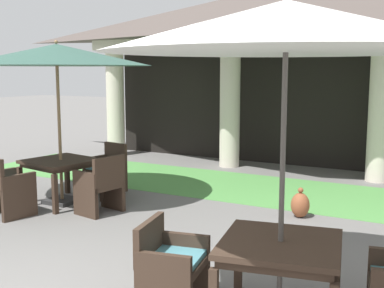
{
  "coord_description": "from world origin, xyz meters",
  "views": [
    {
      "loc": [
        2.99,
        -2.62,
        2.12
      ],
      "look_at": [
        -0.32,
        3.43,
        1.11
      ],
      "focal_mm": 46.79,
      "sensor_mm": 36.0,
      "label": 1
    }
  ],
  "objects_px": {
    "patio_table_near_foreground": "(61,165)",
    "terracotta_urn": "(300,205)",
    "patio_table_mid_left": "(280,252)",
    "patio_chair_mid_left_west": "(170,265)",
    "patio_chair_near_foreground_south": "(7,188)",
    "patio_umbrella_near_foreground": "(57,56)",
    "patio_chair_near_foreground_east": "(101,186)",
    "patio_umbrella_mid_left": "(286,28)",
    "patio_chair_near_foreground_north": "(107,170)"
  },
  "relations": [
    {
      "from": "patio_umbrella_near_foreground",
      "to": "terracotta_urn",
      "type": "xyz_separation_m",
      "value": [
        3.63,
        1.06,
        -2.17
      ]
    },
    {
      "from": "patio_table_near_foreground",
      "to": "patio_chair_mid_left_west",
      "type": "height_order",
      "value": "patio_chair_mid_left_west"
    },
    {
      "from": "patio_table_mid_left",
      "to": "terracotta_urn",
      "type": "relative_size",
      "value": 2.59
    },
    {
      "from": "patio_umbrella_mid_left",
      "to": "patio_chair_mid_left_west",
      "type": "relative_size",
      "value": 3.8
    },
    {
      "from": "patio_chair_near_foreground_east",
      "to": "patio_table_near_foreground",
      "type": "bearing_deg",
      "value": 90.0
    },
    {
      "from": "patio_chair_near_foreground_north",
      "to": "patio_chair_mid_left_west",
      "type": "height_order",
      "value": "patio_chair_near_foreground_north"
    },
    {
      "from": "terracotta_urn",
      "to": "patio_umbrella_mid_left",
      "type": "bearing_deg",
      "value": -76.58
    },
    {
      "from": "patio_chair_near_foreground_east",
      "to": "terracotta_urn",
      "type": "bearing_deg",
      "value": -55.31
    },
    {
      "from": "patio_table_near_foreground",
      "to": "terracotta_urn",
      "type": "xyz_separation_m",
      "value": [
        3.63,
        1.06,
        -0.43
      ]
    },
    {
      "from": "patio_chair_near_foreground_east",
      "to": "patio_chair_mid_left_west",
      "type": "xyz_separation_m",
      "value": [
        2.46,
        -2.06,
        -0.04
      ]
    },
    {
      "from": "patio_umbrella_near_foreground",
      "to": "terracotta_urn",
      "type": "bearing_deg",
      "value": 16.21
    },
    {
      "from": "terracotta_urn",
      "to": "patio_chair_mid_left_west",
      "type": "bearing_deg",
      "value": -93.98
    },
    {
      "from": "patio_table_near_foreground",
      "to": "patio_chair_near_foreground_south",
      "type": "xyz_separation_m",
      "value": [
        -0.17,
        -0.95,
        -0.2
      ]
    },
    {
      "from": "patio_table_near_foreground",
      "to": "patio_umbrella_mid_left",
      "type": "relative_size",
      "value": 0.39
    },
    {
      "from": "patio_umbrella_near_foreground",
      "to": "patio_table_mid_left",
      "type": "height_order",
      "value": "patio_umbrella_near_foreground"
    },
    {
      "from": "patio_chair_near_foreground_north",
      "to": "terracotta_urn",
      "type": "bearing_deg",
      "value": -168.08
    },
    {
      "from": "patio_chair_near_foreground_south",
      "to": "patio_table_mid_left",
      "type": "relative_size",
      "value": 0.79
    },
    {
      "from": "patio_umbrella_near_foreground",
      "to": "patio_chair_near_foreground_north",
      "type": "distance_m",
      "value": 2.19
    },
    {
      "from": "patio_chair_near_foreground_east",
      "to": "patio_table_mid_left",
      "type": "relative_size",
      "value": 0.77
    },
    {
      "from": "patio_chair_near_foreground_east",
      "to": "patio_chair_near_foreground_south",
      "type": "bearing_deg",
      "value": 135.05
    },
    {
      "from": "patio_chair_near_foreground_north",
      "to": "terracotta_urn",
      "type": "relative_size",
      "value": 1.91
    },
    {
      "from": "patio_table_near_foreground",
      "to": "patio_umbrella_near_foreground",
      "type": "distance_m",
      "value": 1.74
    },
    {
      "from": "patio_table_near_foreground",
      "to": "patio_umbrella_near_foreground",
      "type": "xyz_separation_m",
      "value": [
        0.0,
        -0.0,
        1.74
      ]
    },
    {
      "from": "patio_chair_mid_left_west",
      "to": "patio_chair_near_foreground_east",
      "type": "bearing_deg",
      "value": -141.05
    },
    {
      "from": "patio_table_near_foreground",
      "to": "patio_table_mid_left",
      "type": "xyz_separation_m",
      "value": [
        4.37,
        -2.04,
        -0.0
      ]
    },
    {
      "from": "patio_umbrella_mid_left",
      "to": "terracotta_urn",
      "type": "relative_size",
      "value": 6.68
    },
    {
      "from": "patio_chair_near_foreground_north",
      "to": "patio_umbrella_near_foreground",
      "type": "bearing_deg",
      "value": 90.0
    },
    {
      "from": "patio_chair_near_foreground_east",
      "to": "patio_chair_mid_left_west",
      "type": "relative_size",
      "value": 1.13
    },
    {
      "from": "patio_umbrella_near_foreground",
      "to": "patio_chair_near_foreground_east",
      "type": "bearing_deg",
      "value": -10.15
    },
    {
      "from": "patio_umbrella_mid_left",
      "to": "patio_chair_near_foreground_south",
      "type": "bearing_deg",
      "value": 166.54
    },
    {
      "from": "patio_umbrella_mid_left",
      "to": "patio_table_mid_left",
      "type": "bearing_deg",
      "value": 45.0
    },
    {
      "from": "patio_umbrella_near_foreground",
      "to": "patio_table_near_foreground",
      "type": "bearing_deg",
      "value": 90.0
    },
    {
      "from": "terracotta_urn",
      "to": "patio_table_mid_left",
      "type": "bearing_deg",
      "value": -76.58
    },
    {
      "from": "patio_chair_near_foreground_south",
      "to": "patio_umbrella_mid_left",
      "type": "relative_size",
      "value": 0.3
    },
    {
      "from": "patio_umbrella_mid_left",
      "to": "terracotta_urn",
      "type": "height_order",
      "value": "patio_umbrella_mid_left"
    },
    {
      "from": "patio_table_near_foreground",
      "to": "patio_chair_mid_left_west",
      "type": "xyz_separation_m",
      "value": [
        3.4,
        -2.23,
        -0.24
      ]
    },
    {
      "from": "patio_umbrella_near_foreground",
      "to": "patio_table_mid_left",
      "type": "relative_size",
      "value": 2.58
    },
    {
      "from": "patio_chair_near_foreground_east",
      "to": "patio_umbrella_mid_left",
      "type": "xyz_separation_m",
      "value": [
        3.42,
        -1.87,
        2.04
      ]
    },
    {
      "from": "patio_table_mid_left",
      "to": "patio_chair_mid_left_west",
      "type": "height_order",
      "value": "patio_chair_mid_left_west"
    },
    {
      "from": "patio_chair_near_foreground_east",
      "to": "patio_chair_near_foreground_north",
      "type": "bearing_deg",
      "value": 44.98
    },
    {
      "from": "patio_umbrella_near_foreground",
      "to": "terracotta_urn",
      "type": "height_order",
      "value": "patio_umbrella_near_foreground"
    },
    {
      "from": "patio_table_mid_left",
      "to": "patio_chair_mid_left_west",
      "type": "bearing_deg",
      "value": -168.89
    },
    {
      "from": "patio_table_near_foreground",
      "to": "patio_chair_near_foreground_south",
      "type": "distance_m",
      "value": 0.99
    },
    {
      "from": "terracotta_urn",
      "to": "patio_umbrella_near_foreground",
      "type": "bearing_deg",
      "value": -163.79
    },
    {
      "from": "patio_table_near_foreground",
      "to": "patio_chair_near_foreground_north",
      "type": "bearing_deg",
      "value": 79.85
    },
    {
      "from": "patio_umbrella_near_foreground",
      "to": "patio_chair_near_foreground_south",
      "type": "xyz_separation_m",
      "value": [
        -0.17,
        -0.95,
        -1.94
      ]
    },
    {
      "from": "patio_table_mid_left",
      "to": "patio_chair_mid_left_west",
      "type": "xyz_separation_m",
      "value": [
        -0.97,
        -0.19,
        -0.24
      ]
    },
    {
      "from": "patio_chair_near_foreground_south",
      "to": "terracotta_urn",
      "type": "xyz_separation_m",
      "value": [
        3.8,
        2.01,
        -0.23
      ]
    },
    {
      "from": "patio_umbrella_near_foreground",
      "to": "patio_chair_near_foreground_south",
      "type": "height_order",
      "value": "patio_umbrella_near_foreground"
    },
    {
      "from": "patio_chair_near_foreground_north",
      "to": "patio_chair_mid_left_west",
      "type": "xyz_separation_m",
      "value": [
        3.23,
        -3.17,
        -0.01
      ]
    }
  ]
}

